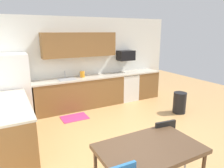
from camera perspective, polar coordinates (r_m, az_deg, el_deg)
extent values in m
plane|color=tan|center=(4.71, 5.96, -14.63)|extent=(12.00, 12.00, 0.00)
cube|color=silver|center=(6.54, -6.89, 6.18)|extent=(5.80, 0.10, 2.70)
cube|color=brown|center=(6.28, -8.78, -2.65)|extent=(2.72, 0.60, 0.90)
cube|color=brown|center=(7.38, 8.85, -0.07)|extent=(0.83, 0.60, 0.90)
cube|color=brown|center=(4.57, -25.51, -10.73)|extent=(0.60, 2.00, 0.90)
cube|color=beige|center=(6.30, -5.61, 1.91)|extent=(4.80, 0.64, 0.04)
cube|color=beige|center=(4.40, -26.17, -5.15)|extent=(0.64, 2.00, 0.04)
cube|color=brown|center=(6.17, -8.92, 10.76)|extent=(2.20, 0.34, 0.70)
cube|color=white|center=(5.78, -25.62, -1.07)|extent=(0.76, 0.70, 1.75)
cube|color=white|center=(6.98, 4.15, -0.85)|extent=(0.60, 0.60, 0.88)
cube|color=black|center=(6.88, 4.22, 2.81)|extent=(0.60, 0.60, 0.03)
cube|color=black|center=(6.86, 3.86, 7.95)|extent=(0.54, 0.36, 0.32)
cube|color=#A5A8AD|center=(6.06, -12.41, 0.75)|extent=(0.48, 0.40, 0.14)
cylinder|color=#B2B5BA|center=(6.19, -12.96, 2.53)|extent=(0.02, 0.02, 0.24)
cube|color=brown|center=(2.97, 10.41, -17.30)|extent=(1.40, 0.90, 0.06)
cylinder|color=brown|center=(3.79, 14.26, -16.75)|extent=(0.05, 0.05, 0.70)
cube|color=black|center=(3.59, 16.04, -16.93)|extent=(0.45, 0.45, 0.05)
cube|color=black|center=(3.62, 14.53, -12.93)|extent=(0.38, 0.09, 0.40)
cylinder|color=#B2B2B7|center=(3.70, 19.69, -20.55)|extent=(0.03, 0.03, 0.42)
cylinder|color=#B2B2B7|center=(3.74, 11.91, -19.50)|extent=(0.03, 0.03, 0.42)
cylinder|color=#B2B2B7|center=(3.92, 16.33, -18.15)|extent=(0.03, 0.03, 0.42)
cylinder|color=black|center=(6.19, 18.29, -4.95)|extent=(0.36, 0.36, 0.60)
cube|color=#CC3372|center=(5.73, -10.38, -9.18)|extent=(0.70, 0.50, 0.01)
cylinder|color=orange|center=(6.22, -8.26, 2.62)|extent=(0.14, 0.14, 0.20)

